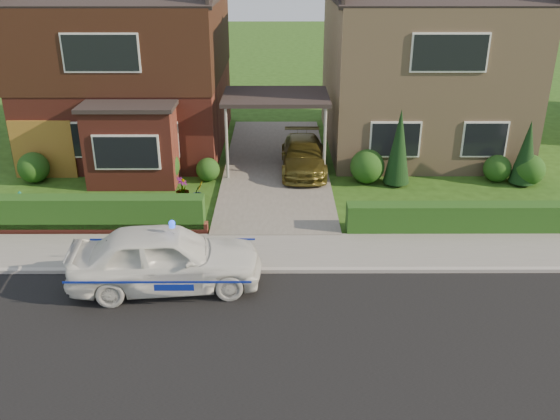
{
  "coord_description": "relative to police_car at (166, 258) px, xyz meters",
  "views": [
    {
      "loc": [
        0.07,
        -10.11,
        7.57
      ],
      "look_at": [
        0.13,
        3.5,
        1.55
      ],
      "focal_mm": 38.0,
      "sensor_mm": 36.0,
      "label": 1
    }
  ],
  "objects": [
    {
      "name": "shrub_right_near",
      "position": [
        5.81,
        7.0,
        -0.18
      ],
      "size": [
        1.2,
        1.2,
        1.2
      ],
      "primitive_type": "sphere",
      "color": "#193B12",
      "rests_on": "ground"
    },
    {
      "name": "dwarf_wall",
      "position": [
        -3.19,
        2.9,
        -0.6
      ],
      "size": [
        7.7,
        0.25,
        0.36
      ],
      "primitive_type": "cube",
      "color": "maroon",
      "rests_on": "ground"
    },
    {
      "name": "conifer_a",
      "position": [
        6.81,
        6.8,
        0.52
      ],
      "size": [
        0.9,
        0.9,
        2.6
      ],
      "primitive_type": "cone",
      "color": "black",
      "rests_on": "ground"
    },
    {
      "name": "conifer_b",
      "position": [
        11.21,
        6.8,
        0.32
      ],
      "size": [
        0.9,
        0.9,
        2.2
      ],
      "primitive_type": "cone",
      "color": "black",
      "rests_on": "ground"
    },
    {
      "name": "shrub_right_mid",
      "position": [
        10.41,
        7.1,
        -0.3
      ],
      "size": [
        0.96,
        0.96,
        0.96
      ],
      "primitive_type": "sphere",
      "color": "#193B12",
      "rests_on": "ground"
    },
    {
      "name": "shrub_left_mid",
      "position": [
        -1.39,
        6.9,
        -0.12
      ],
      "size": [
        1.32,
        1.32,
        1.32
      ],
      "primitive_type": "sphere",
      "color": "#193B12",
      "rests_on": "ground"
    },
    {
      "name": "shrub_left_far",
      "position": [
        -5.89,
        7.1,
        -0.24
      ],
      "size": [
        1.08,
        1.08,
        1.08
      ],
      "primitive_type": "sphere",
      "color": "#193B12",
      "rests_on": "ground"
    },
    {
      "name": "shrub_left_near",
      "position": [
        0.21,
        7.2,
        -0.36
      ],
      "size": [
        0.84,
        0.84,
        0.84
      ],
      "primitive_type": "sphere",
      "color": "#193B12",
      "rests_on": "ground"
    },
    {
      "name": "ground",
      "position": [
        2.61,
        -2.4,
        -0.78
      ],
      "size": [
        120.0,
        120.0,
        0.0
      ],
      "primitive_type": "plane",
      "color": "#224311",
      "rests_on": "ground"
    },
    {
      "name": "potted_plant_c",
      "position": [
        -0.41,
        5.32,
        -0.37
      ],
      "size": [
        0.5,
        0.5,
        0.81
      ],
      "primitive_type": "imported",
      "rotation": [
        0.0,
        0.0,
        1.46
      ],
      "color": "gray",
      "rests_on": "ground"
    },
    {
      "name": "kerb",
      "position": [
        2.61,
        0.65,
        -0.72
      ],
      "size": [
        60.0,
        0.16,
        0.12
      ],
      "primitive_type": "cube",
      "color": "#9E9993",
      "rests_on": "ground"
    },
    {
      "name": "shrub_right_far",
      "position": [
        11.41,
        6.8,
        -0.24
      ],
      "size": [
        1.08,
        1.08,
        1.08
      ],
      "primitive_type": "sphere",
      "color": "#193B12",
      "rests_on": "ground"
    },
    {
      "name": "hedge_left",
      "position": [
        -3.19,
        3.05,
        -0.78
      ],
      "size": [
        7.5,
        0.55,
        0.9
      ],
      "primitive_type": "cube",
      "color": "#193B12",
      "rests_on": "ground"
    },
    {
      "name": "hedge_right",
      "position": [
        8.41,
        2.95,
        -0.78
      ],
      "size": [
        7.5,
        0.55,
        0.8
      ],
      "primitive_type": "cube",
      "color": "#193B12",
      "rests_on": "ground"
    },
    {
      "name": "house_left",
      "position": [
        -3.17,
        11.5,
        3.03
      ],
      "size": [
        7.5,
        9.53,
        7.25
      ],
      "color": "maroon",
      "rests_on": "ground"
    },
    {
      "name": "sidewalk",
      "position": [
        2.61,
        1.7,
        -0.73
      ],
      "size": [
        60.0,
        2.0,
        0.1
      ],
      "primitive_type": "cube",
      "color": "slate",
      "rests_on": "ground"
    },
    {
      "name": "driveway",
      "position": [
        2.61,
        8.6,
        -0.72
      ],
      "size": [
        3.8,
        12.0,
        0.12
      ],
      "primitive_type": "cube",
      "color": "#666059",
      "rests_on": "ground"
    },
    {
      "name": "road",
      "position": [
        2.61,
        -2.4,
        -0.78
      ],
      "size": [
        60.0,
        6.0,
        0.02
      ],
      "primitive_type": "cube",
      "color": "black",
      "rests_on": "ground"
    },
    {
      "name": "house_right",
      "position": [
        8.41,
        11.59,
        2.88
      ],
      "size": [
        7.5,
        8.06,
        7.25
      ],
      "color": "tan",
      "rests_on": "ground"
    },
    {
      "name": "police_car",
      "position": [
        0.0,
        0.0,
        0.0
      ],
      "size": [
        4.21,
        4.73,
        1.72
      ],
      "rotation": [
        0.0,
        0.0,
        1.67
      ],
      "color": "silver",
      "rests_on": "ground"
    },
    {
      "name": "potted_plant_a",
      "position": [
        -5.1,
        3.95,
        -0.36
      ],
      "size": [
        0.51,
        0.4,
        0.85
      ],
      "primitive_type": "imported",
      "rotation": [
        0.0,
        0.0,
        0.25
      ],
      "color": "gray",
      "rests_on": "ground"
    },
    {
      "name": "potted_plant_b",
      "position": [
        0.11,
        5.16,
        -0.41
      ],
      "size": [
        0.52,
        0.51,
        0.74
      ],
      "primitive_type": "imported",
      "rotation": [
        0.0,
        0.0,
        0.91
      ],
      "color": "gray",
      "rests_on": "ground"
    },
    {
      "name": "garage_door",
      "position": [
        -5.63,
        7.56,
        0.27
      ],
      "size": [
        2.2,
        0.1,
        2.1
      ],
      "primitive_type": "cube",
      "color": "brown",
      "rests_on": "ground"
    },
    {
      "name": "driveway_car",
      "position": [
        3.61,
        7.96,
        -0.09
      ],
      "size": [
        1.62,
        3.93,
        1.14
      ],
      "primitive_type": "imported",
      "rotation": [
        0.0,
        0.0,
        -0.01
      ],
      "color": "brown",
      "rests_on": "driveway"
    },
    {
      "name": "carport_link",
      "position": [
        2.61,
        8.55,
        1.88
      ],
      "size": [
        3.8,
        3.0,
        2.77
      ],
      "color": "black",
      "rests_on": "ground"
    }
  ]
}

